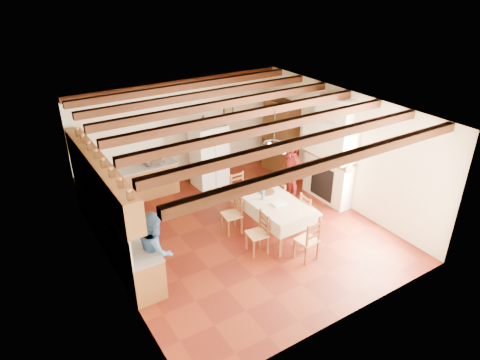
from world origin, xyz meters
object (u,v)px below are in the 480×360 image
at_px(chair_right_near, 310,212).
at_px(person_man, 140,229).
at_px(microwave, 154,159).
at_px(refrigerator, 209,155).
at_px(dining_table, 271,202).
at_px(person_woman_blue, 156,250).
at_px(person_woman_red, 292,170).
at_px(chair_left_far, 232,214).
at_px(chair_end_far, 240,192).
at_px(chair_right_far, 286,198).
at_px(hutch, 281,137).
at_px(chair_end_near, 307,239).
at_px(chair_left_near, 257,233).

distance_m(chair_right_near, person_man, 3.92).
relative_size(person_man, microwave, 3.19).
relative_size(refrigerator, dining_table, 0.89).
height_order(person_woman_blue, person_woman_red, person_woman_blue).
xyz_separation_m(chair_left_far, person_woman_blue, (-2.18, -0.82, 0.34)).
height_order(chair_end_far, microwave, microwave).
distance_m(chair_left_far, chair_right_far, 1.56).
height_order(chair_left_far, microwave, microwave).
height_order(hutch, person_man, hutch).
relative_size(chair_right_near, microwave, 1.94).
xyz_separation_m(chair_end_near, microwave, (-1.58, 4.47, 0.56)).
bearing_deg(chair_left_near, chair_left_far, -170.17).
height_order(hutch, chair_end_near, hutch).
xyz_separation_m(chair_left_far, chair_right_far, (1.56, -0.06, 0.00)).
distance_m(hutch, person_woman_blue, 5.87).
xyz_separation_m(chair_left_far, person_man, (-2.17, 0.06, 0.31)).
height_order(hutch, person_woman_red, hutch).
bearing_deg(refrigerator, chair_left_far, -109.13).
height_order(refrigerator, chair_right_far, refrigerator).
bearing_deg(chair_end_near, chair_right_far, -118.98).
xyz_separation_m(chair_right_far, chair_end_far, (-0.81, 0.86, 0.00)).
bearing_deg(hutch, chair_left_near, -135.51).
bearing_deg(hutch, chair_right_near, -115.96).
bearing_deg(microwave, chair_right_far, -45.14).
bearing_deg(chair_end_near, microwave, -75.64).
bearing_deg(chair_left_far, chair_end_near, 30.44).
xyz_separation_m(chair_right_near, person_woman_blue, (-3.79, 0.10, 0.34)).
distance_m(chair_left_far, chair_end_near, 1.91).
bearing_deg(chair_right_near, chair_right_far, 7.69).
distance_m(refrigerator, person_woman_blue, 4.37).
bearing_deg(chair_right_near, dining_table, 67.12).
bearing_deg(chair_end_near, chair_left_far, -69.65).
bearing_deg(hutch, chair_right_far, -125.11).
distance_m(chair_right_far, chair_end_near, 1.82).
relative_size(chair_end_far, person_woman_blue, 0.59).
height_order(dining_table, chair_right_far, chair_right_far).
xyz_separation_m(hutch, person_woman_red, (-0.68, -1.40, -0.34)).
relative_size(chair_end_far, microwave, 1.94).
relative_size(dining_table, person_man, 1.28).
bearing_deg(dining_table, chair_end_near, -87.86).
bearing_deg(chair_left_far, dining_table, 62.60).
xyz_separation_m(dining_table, person_man, (-2.94, 0.55, -0.00)).
height_order(chair_right_far, person_man, person_man).
height_order(refrigerator, dining_table, refrigerator).
height_order(chair_right_near, person_woman_blue, person_woman_blue).
relative_size(chair_right_near, person_man, 0.61).
height_order(chair_left_far, chair_right_near, same).
relative_size(chair_left_near, person_woman_blue, 0.59).
bearing_deg(chair_end_far, person_woman_red, -7.41).
bearing_deg(chair_right_near, person_woman_blue, 92.74).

